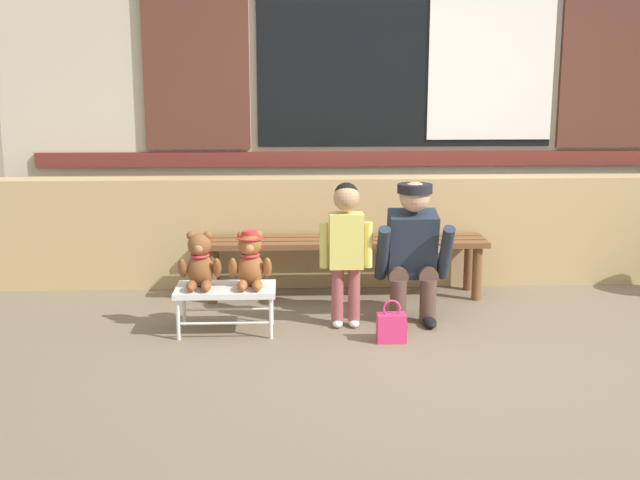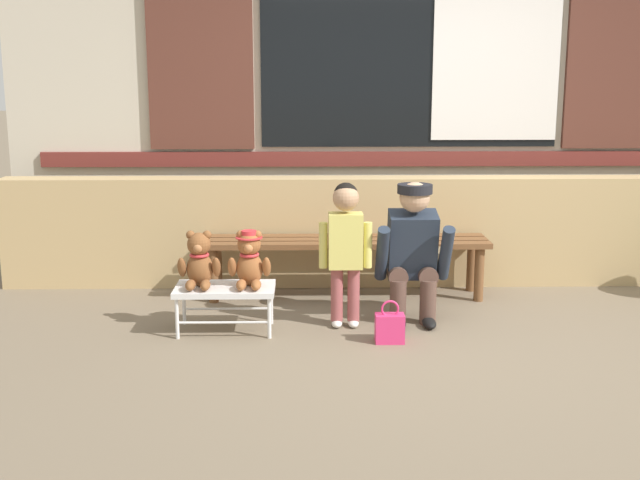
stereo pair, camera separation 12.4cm
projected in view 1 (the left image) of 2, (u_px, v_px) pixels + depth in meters
The scene contains 10 objects.
ground_plane at pixel (443, 341), 5.03m from camera, with size 60.00×60.00×0.00m, color #756651.
brick_low_wall at pixel (410, 231), 6.33m from camera, with size 6.39×0.25×0.85m, color tan.
shop_facade at pixel (405, 51), 6.55m from camera, with size 6.52×0.26×3.63m.
wooden_bench_long at pixel (344, 248), 5.96m from camera, with size 2.10×0.40×0.44m.
small_display_bench at pixel (226, 292), 5.16m from camera, with size 0.64×0.36×0.30m.
teddy_bear_plain at pixel (200, 262), 5.12m from camera, with size 0.28×0.26×0.36m.
teddy_bear_with_hat at pixel (250, 260), 5.13m from camera, with size 0.28×0.27×0.36m.
child_standing at pixel (346, 239), 5.21m from camera, with size 0.35×0.18×0.96m.
adult_crouching at pixel (414, 250), 5.38m from camera, with size 0.50×0.49×0.95m.
handbag_on_ground at pixel (391, 327), 5.00m from camera, with size 0.18×0.11×0.27m.
Camera 1 is at (-0.97, -4.75, 1.66)m, focal length 45.15 mm.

